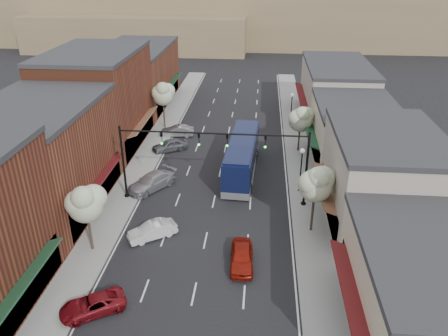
% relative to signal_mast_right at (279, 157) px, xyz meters
% --- Properties ---
extents(ground, '(160.00, 160.00, 0.00)m').
position_rel_signal_mast_right_xyz_m(ground, '(-5.62, -8.00, -4.62)').
color(ground, black).
rests_on(ground, ground).
extents(sidewalk_left, '(2.80, 73.00, 0.15)m').
position_rel_signal_mast_right_xyz_m(sidewalk_left, '(-14.02, 10.50, -4.55)').
color(sidewalk_left, gray).
rests_on(sidewalk_left, ground).
extents(sidewalk_right, '(2.80, 73.00, 0.15)m').
position_rel_signal_mast_right_xyz_m(sidewalk_right, '(2.78, 10.50, -4.55)').
color(sidewalk_right, gray).
rests_on(sidewalk_right, ground).
extents(curb_left, '(0.25, 73.00, 0.17)m').
position_rel_signal_mast_right_xyz_m(curb_left, '(-12.62, 10.50, -4.55)').
color(curb_left, gray).
rests_on(curb_left, ground).
extents(curb_right, '(0.25, 73.00, 0.17)m').
position_rel_signal_mast_right_xyz_m(curb_right, '(1.38, 10.50, -4.55)').
color(curb_right, gray).
rests_on(curb_right, ground).
extents(bldg_left_midnear, '(10.14, 14.10, 9.40)m').
position_rel_signal_mast_right_xyz_m(bldg_left_midnear, '(-19.85, -2.00, 0.03)').
color(bldg_left_midnear, brown).
rests_on(bldg_left_midnear, ground).
extents(bldg_left_midfar, '(10.14, 14.10, 10.90)m').
position_rel_signal_mast_right_xyz_m(bldg_left_midfar, '(-19.86, 12.00, 0.78)').
color(bldg_left_midfar, brown).
rests_on(bldg_left_midfar, ground).
extents(bldg_left_far, '(10.14, 18.10, 8.40)m').
position_rel_signal_mast_right_xyz_m(bldg_left_far, '(-19.84, 28.00, -0.46)').
color(bldg_left_far, brown).
rests_on(bldg_left_far, ground).
extents(bldg_right_near, '(9.14, 12.10, 5.90)m').
position_rel_signal_mast_right_xyz_m(bldg_right_near, '(8.07, -14.00, -1.70)').
color(bldg_right_near, beige).
rests_on(bldg_right_near, ground).
extents(bldg_right_midnear, '(9.14, 12.10, 7.90)m').
position_rel_signal_mast_right_xyz_m(bldg_right_midnear, '(8.10, -2.00, -0.72)').
color(bldg_right_midnear, '#A59A8D').
rests_on(bldg_right_midnear, ground).
extents(bldg_right_midfar, '(9.14, 12.10, 6.40)m').
position_rel_signal_mast_right_xyz_m(bldg_right_midfar, '(8.08, 10.00, -1.46)').
color(bldg_right_midfar, beige).
rests_on(bldg_right_midfar, ground).
extents(bldg_right_far, '(9.14, 16.10, 7.40)m').
position_rel_signal_mast_right_xyz_m(bldg_right_far, '(8.09, 24.00, -0.96)').
color(bldg_right_far, '#A59A8D').
rests_on(bldg_right_far, ground).
extents(hill_far, '(120.00, 30.00, 12.00)m').
position_rel_signal_mast_right_xyz_m(hill_far, '(-5.62, 82.00, 1.38)').
color(hill_far, '#7A6647').
rests_on(hill_far, ground).
extents(hill_near, '(50.00, 20.00, 8.00)m').
position_rel_signal_mast_right_xyz_m(hill_near, '(-30.62, 70.00, -0.62)').
color(hill_near, '#7A6647').
rests_on(hill_near, ground).
extents(signal_mast_right, '(8.22, 0.46, 7.00)m').
position_rel_signal_mast_right_xyz_m(signal_mast_right, '(0.00, 0.00, 0.00)').
color(signal_mast_right, black).
rests_on(signal_mast_right, ground).
extents(signal_mast_left, '(8.22, 0.46, 7.00)m').
position_rel_signal_mast_right_xyz_m(signal_mast_left, '(-11.24, 0.00, 0.00)').
color(signal_mast_left, black).
rests_on(signal_mast_left, ground).
extents(tree_right_near, '(2.85, 2.65, 5.95)m').
position_rel_signal_mast_right_xyz_m(tree_right_near, '(2.73, -4.05, -0.17)').
color(tree_right_near, '#47382B').
rests_on(tree_right_near, ground).
extents(tree_right_far, '(2.85, 2.65, 5.43)m').
position_rel_signal_mast_right_xyz_m(tree_right_far, '(2.73, 11.95, -0.63)').
color(tree_right_far, '#47382B').
rests_on(tree_right_far, ground).
extents(tree_left_near, '(2.85, 2.65, 5.69)m').
position_rel_signal_mast_right_xyz_m(tree_left_near, '(-13.87, -8.05, -0.40)').
color(tree_left_near, '#47382B').
rests_on(tree_left_near, ground).
extents(tree_left_far, '(2.85, 2.65, 6.13)m').
position_rel_signal_mast_right_xyz_m(tree_left_far, '(-13.87, 17.95, -0.02)').
color(tree_left_far, '#47382B').
rests_on(tree_left_far, ground).
extents(lamp_post_near, '(0.44, 0.44, 4.44)m').
position_rel_signal_mast_right_xyz_m(lamp_post_near, '(2.18, 2.50, -1.62)').
color(lamp_post_near, black).
rests_on(lamp_post_near, ground).
extents(lamp_post_far, '(0.44, 0.44, 4.44)m').
position_rel_signal_mast_right_xyz_m(lamp_post_far, '(2.18, 20.00, -1.62)').
color(lamp_post_far, black).
rests_on(lamp_post_far, ground).
extents(coach_bus, '(3.20, 12.03, 3.64)m').
position_rel_signal_mast_right_xyz_m(coach_bus, '(-3.41, 6.06, -2.72)').
color(coach_bus, '#0D1436').
rests_on(coach_bus, ground).
extents(red_hatchback, '(1.83, 4.17, 1.40)m').
position_rel_signal_mast_right_xyz_m(red_hatchback, '(-2.66, -8.71, -3.92)').
color(red_hatchback, maroon).
rests_on(red_hatchback, ground).
extents(parked_car_a, '(4.41, 3.66, 1.12)m').
position_rel_signal_mast_right_xyz_m(parked_car_a, '(-11.61, -14.14, -4.06)').
color(parked_car_a, maroon).
rests_on(parked_car_a, ground).
extents(parked_car_b, '(3.95, 3.28, 1.27)m').
position_rel_signal_mast_right_xyz_m(parked_car_b, '(-9.82, -5.96, -3.99)').
color(parked_car_b, silver).
rests_on(parked_car_b, ground).
extents(parked_car_c, '(4.68, 5.41, 1.49)m').
position_rel_signal_mast_right_xyz_m(parked_car_c, '(-11.75, 1.89, -3.88)').
color(parked_car_c, '#A4A3A9').
rests_on(parked_car_c, ground).
extents(parked_car_d, '(4.26, 3.46, 1.36)m').
position_rel_signal_mast_right_xyz_m(parked_car_d, '(-11.82, 10.89, -3.94)').
color(parked_car_d, '#585C60').
rests_on(parked_car_d, ground).
extents(parked_car_e, '(4.14, 1.78, 1.33)m').
position_rel_signal_mast_right_xyz_m(parked_car_e, '(-11.82, 15.39, -3.96)').
color(parked_car_e, '#98999D').
rests_on(parked_car_e, ground).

